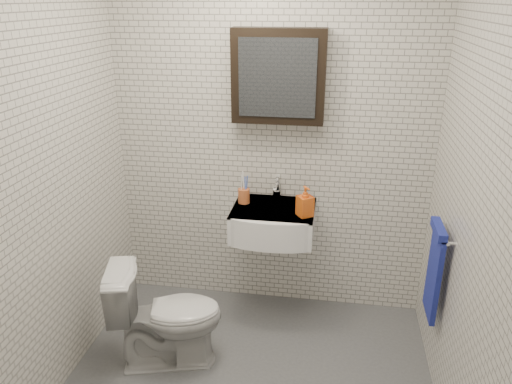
% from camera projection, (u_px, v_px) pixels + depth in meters
% --- Properties ---
extents(room_shell, '(2.22, 2.02, 2.51)m').
position_uv_depth(room_shell, '(245.00, 153.00, 2.44)').
color(room_shell, silver).
rests_on(room_shell, ground).
extents(washbasin, '(0.55, 0.50, 0.20)m').
position_uv_depth(washbasin, '(273.00, 223.00, 3.36)').
color(washbasin, white).
rests_on(washbasin, room_shell).
extents(faucet, '(0.06, 0.20, 0.15)m').
position_uv_depth(faucet, '(277.00, 190.00, 3.48)').
color(faucet, silver).
rests_on(faucet, washbasin).
extents(mirror_cabinet, '(0.60, 0.15, 0.60)m').
position_uv_depth(mirror_cabinet, '(279.00, 77.00, 3.19)').
color(mirror_cabinet, black).
rests_on(mirror_cabinet, room_shell).
extents(towel_rail, '(0.09, 0.30, 0.58)m').
position_uv_depth(towel_rail, '(435.00, 267.00, 2.87)').
color(towel_rail, silver).
rests_on(towel_rail, room_shell).
extents(toothbrush_cup, '(0.10, 0.10, 0.22)m').
position_uv_depth(toothbrush_cup, '(244.00, 195.00, 3.43)').
color(toothbrush_cup, '#BC5C2F').
rests_on(toothbrush_cup, washbasin).
extents(soap_bottle, '(0.13, 0.13, 0.20)m').
position_uv_depth(soap_bottle, '(305.00, 201.00, 3.21)').
color(soap_bottle, orange).
rests_on(soap_bottle, washbasin).
extents(toilet, '(0.75, 0.54, 0.69)m').
position_uv_depth(toilet, '(167.00, 315.00, 3.08)').
color(toilet, silver).
rests_on(toilet, ground).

